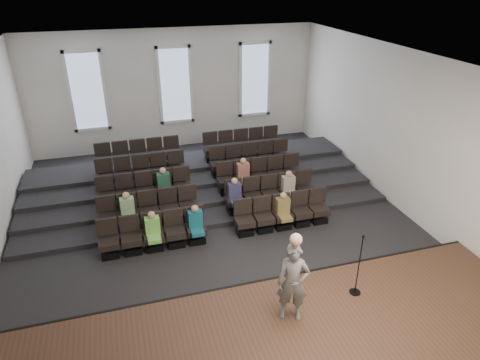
% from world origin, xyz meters
% --- Properties ---
extents(ground, '(14.00, 14.00, 0.00)m').
position_xyz_m(ground, '(0.00, 0.00, 0.00)').
color(ground, black).
rests_on(ground, ground).
extents(ceiling, '(12.00, 14.00, 0.02)m').
position_xyz_m(ceiling, '(0.00, 0.00, 5.01)').
color(ceiling, white).
rests_on(ceiling, ground).
extents(wall_back, '(12.00, 0.04, 5.00)m').
position_xyz_m(wall_back, '(0.00, 7.02, 2.50)').
color(wall_back, white).
rests_on(wall_back, ground).
extents(wall_front, '(12.00, 0.04, 5.00)m').
position_xyz_m(wall_front, '(0.00, -7.02, 2.50)').
color(wall_front, white).
rests_on(wall_front, ground).
extents(wall_right, '(0.04, 14.00, 5.00)m').
position_xyz_m(wall_right, '(6.02, 0.00, 2.50)').
color(wall_right, white).
rests_on(wall_right, ground).
extents(stage, '(11.80, 3.60, 0.50)m').
position_xyz_m(stage, '(0.00, -5.10, 0.25)').
color(stage, '#412B1B').
rests_on(stage, ground).
extents(stage_lip, '(11.80, 0.06, 0.52)m').
position_xyz_m(stage_lip, '(0.00, -3.33, 0.25)').
color(stage_lip, black).
rests_on(stage_lip, ground).
extents(risers, '(11.80, 4.80, 0.60)m').
position_xyz_m(risers, '(0.00, 3.17, 0.20)').
color(risers, black).
rests_on(risers, ground).
extents(seating_rows, '(6.80, 4.70, 1.67)m').
position_xyz_m(seating_rows, '(-0.00, 1.54, 0.68)').
color(seating_rows, black).
rests_on(seating_rows, ground).
extents(windows, '(8.44, 0.10, 3.24)m').
position_xyz_m(windows, '(0.00, 6.95, 2.70)').
color(windows, white).
rests_on(windows, wall_back).
extents(audience, '(5.45, 2.64, 1.10)m').
position_xyz_m(audience, '(0.00, 0.32, 0.81)').
color(audience, '#74C74F').
rests_on(audience, seating_rows).
extents(speaker, '(0.76, 0.64, 1.78)m').
position_xyz_m(speaker, '(0.52, -4.57, 1.39)').
color(speaker, '#63605D').
rests_on(speaker, stage).
extents(mic_stand, '(0.26, 0.26, 1.56)m').
position_xyz_m(mic_stand, '(2.20, -4.32, 0.96)').
color(mic_stand, black).
rests_on(mic_stand, stage).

